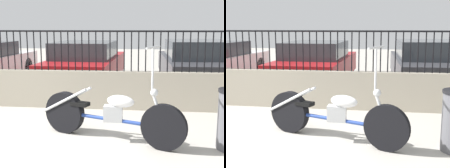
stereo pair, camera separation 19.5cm
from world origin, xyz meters
The scene contains 6 objects.
ground_plane centered at (0.00, 0.00, 0.00)m, with size 40.00×40.00×0.00m, color #ADA89E.
low_wall centered at (0.00, 2.63, 0.40)m, with size 10.65×0.18×0.80m.
fence_railing centered at (0.00, 2.63, 1.33)m, with size 10.65×0.04×0.83m.
motorcycle_blue centered at (1.11, 0.83, 0.40)m, with size 2.26×1.00×1.46m.
car_red centered at (0.05, 5.13, 0.66)m, with size 1.88×4.36×1.29m.
car_dark_grey centered at (3.17, 5.37, 0.67)m, with size 1.93×4.54×1.33m.
Camera 1 is at (1.76, -3.72, 1.72)m, focal length 50.00 mm.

